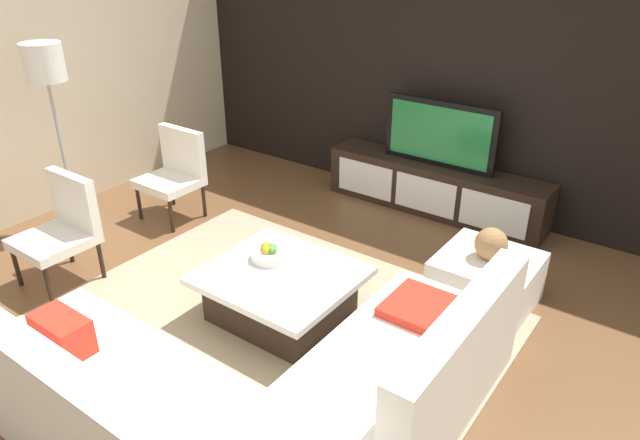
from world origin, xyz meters
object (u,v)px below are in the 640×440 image
object	(u,v)px
media_console	(434,188)
coffee_table	(281,293)
ottoman	(485,281)
accent_chair_far	(175,169)
floor_lamp	(46,74)
fruit_bowl	(270,254)
accent_chair_near	(63,224)
sectional_couch	(253,404)
television	(440,134)
decorative_ball	(491,244)

from	to	relation	value
media_console	coffee_table	distance (m)	2.30
media_console	ottoman	xyz separation A→B (m)	(1.04, -1.25, -0.05)
coffee_table	accent_chair_far	xyz separation A→B (m)	(-1.92, 0.73, 0.29)
floor_lamp	fruit_bowl	distance (m)	2.55
accent_chair_near	media_console	bearing A→B (deg)	57.73
sectional_couch	floor_lamp	world-z (taller)	floor_lamp
television	fruit_bowl	xyz separation A→B (m)	(-0.28, -2.20, -0.39)
ottoman	accent_chair_near	bearing A→B (deg)	-150.50
sectional_couch	ottoman	xyz separation A→B (m)	(0.52, 2.04, -0.08)
floor_lamp	fruit_bowl	bearing A→B (deg)	3.65
television	coffee_table	xyz separation A→B (m)	(-0.10, -2.30, -0.62)
media_console	ottoman	world-z (taller)	media_console
accent_chair_near	fruit_bowl	world-z (taller)	accent_chair_near
media_console	fruit_bowl	size ratio (longest dim) A/B	8.05
coffee_table	fruit_bowl	bearing A→B (deg)	151.23
coffee_table	accent_chair_near	size ratio (longest dim) A/B	1.21
sectional_couch	accent_chair_far	xyz separation A→B (m)	(-2.55, 1.72, 0.22)
floor_lamp	ottoman	size ratio (longest dim) A/B	2.47
media_console	coffee_table	world-z (taller)	media_console
coffee_table	decorative_ball	world-z (taller)	decorative_ball
floor_lamp	decorative_ball	world-z (taller)	floor_lamp
accent_chair_near	decorative_ball	world-z (taller)	accent_chair_near
sectional_couch	fruit_bowl	bearing A→B (deg)	126.47
floor_lamp	ottoman	distance (m)	4.01
media_console	sectional_couch	bearing A→B (deg)	-80.92
accent_chair_near	ottoman	distance (m)	3.33
television	accent_chair_near	distance (m)	3.44
media_console	television	xyz separation A→B (m)	(-0.00, 0.00, 0.57)
floor_lamp	coffee_table	bearing A→B (deg)	1.10
fruit_bowl	coffee_table	bearing A→B (deg)	-28.77
fruit_bowl	decorative_ball	bearing A→B (deg)	35.48
coffee_table	television	bearing A→B (deg)	87.51
ottoman	decorative_ball	distance (m)	0.32
decorative_ball	accent_chair_far	bearing A→B (deg)	-174.12
fruit_bowl	ottoman	bearing A→B (deg)	35.48
ottoman	fruit_bowl	world-z (taller)	fruit_bowl
coffee_table	accent_chair_near	xyz separation A→B (m)	(-1.74, -0.59, 0.29)
ottoman	fruit_bowl	size ratio (longest dim) A/B	2.50
media_console	coffee_table	size ratio (longest dim) A/B	2.13
sectional_couch	coffee_table	distance (m)	1.18
coffee_table	sectional_couch	bearing A→B (deg)	-57.78
accent_chair_near	ottoman	size ratio (longest dim) A/B	1.24
accent_chair_far	media_console	bearing A→B (deg)	29.52
media_console	ottoman	distance (m)	1.63
accent_chair_near	decorative_ball	bearing A→B (deg)	29.81
accent_chair_near	accent_chair_far	world-z (taller)	same
media_console	fruit_bowl	bearing A→B (deg)	-97.32
coffee_table	fruit_bowl	size ratio (longest dim) A/B	3.77
ottoman	fruit_bowl	xyz separation A→B (m)	(-1.32, -0.94, 0.23)
television	media_console	bearing A→B (deg)	-90.00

